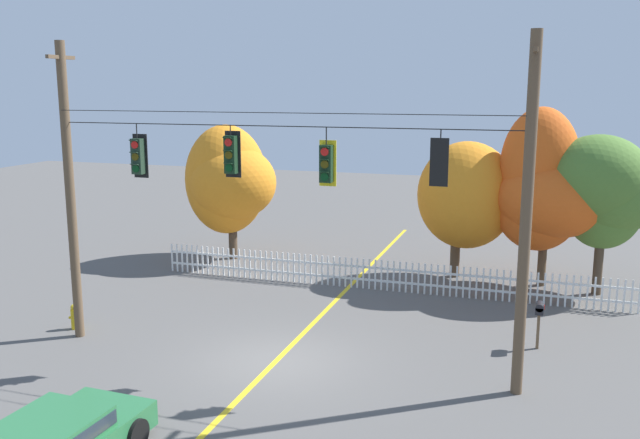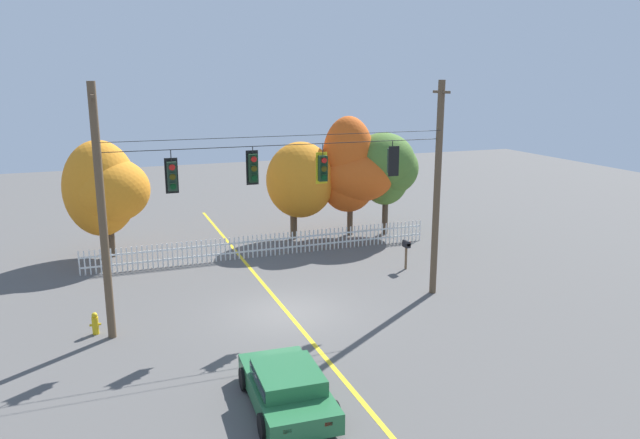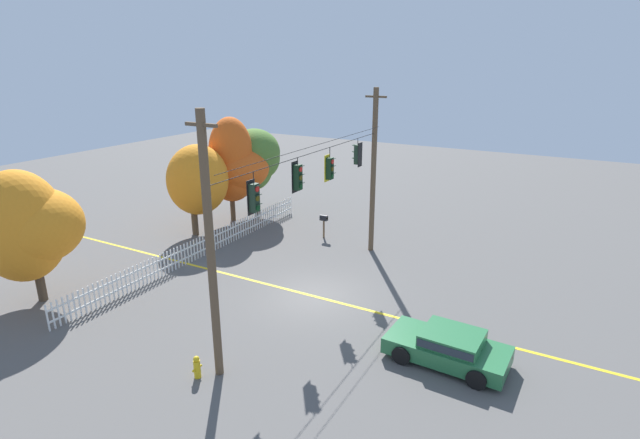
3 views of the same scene
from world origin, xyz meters
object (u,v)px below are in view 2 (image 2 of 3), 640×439
Objects in this scene: traffic_signal_westbound_side at (392,161)px; autumn_maple_mid at (300,179)px; autumn_oak_far_east at (352,172)px; traffic_signal_northbound_secondary at (323,168)px; traffic_signal_southbound_primary at (253,168)px; roadside_mailbox at (406,246)px; parked_car at (287,386)px; fire_hydrant at (95,323)px; autumn_maple_near_fence at (105,189)px; autumn_maple_far_west at (386,167)px; traffic_signal_northbound_primary at (172,176)px.

traffic_signal_westbound_side is 0.25× the size of autumn_maple_mid.
traffic_signal_northbound_secondary is at bearing -119.26° from autumn_oak_far_east.
roadside_mailbox is (7.80, 3.10, -4.40)m from traffic_signal_southbound_primary.
parked_car is (-0.82, -6.32, -4.89)m from traffic_signal_southbound_primary.
fire_hydrant is at bearing 176.80° from traffic_signal_northbound_secondary.
autumn_maple_near_fence is 1.08× the size of autumn_maple_mid.
traffic_signal_southbound_primary is at bearing 82.63° from parked_car.
fire_hydrant is (-5.54, 0.45, -5.12)m from traffic_signal_southbound_primary.
parked_car is (-10.55, -15.56, -3.12)m from autumn_maple_far_west.
traffic_signal_southbound_primary is at bearing -129.88° from autumn_oak_far_east.
autumn_maple_mid is 4.79m from autumn_maple_far_west.
autumn_maple_far_west is (4.38, 9.25, -1.77)m from traffic_signal_westbound_side.
autumn_maple_mid is at bearing 63.01° from traffic_signal_southbound_primary.
autumn_maple_far_west is (14.51, -0.57, 0.38)m from autumn_maple_near_fence.
traffic_signal_westbound_side is 10.39m from autumn_maple_far_west.
autumn_oak_far_east is 8.40× the size of fire_hydrant.
traffic_signal_northbound_primary is 0.26× the size of autumn_maple_near_fence.
parked_car is at bearing -118.20° from traffic_signal_northbound_secondary.
traffic_signal_northbound_primary is 0.23× the size of autumn_oak_far_east.
autumn_maple_near_fence is at bearing 85.32° from fire_hydrant.
traffic_signal_northbound_secondary reaches higher than roadside_mailbox.
traffic_signal_northbound_secondary is 2.79m from traffic_signal_westbound_side.
parked_car is 3.02× the size of roadside_mailbox.
traffic_signal_northbound_primary reaches higher than fire_hydrant.
traffic_signal_southbound_primary is 13.53m from autumn_maple_far_west.
autumn_maple_near_fence is at bearing 103.79° from parked_car.
traffic_signal_northbound_secondary is 0.26× the size of autumn_maple_far_west.
traffic_signal_northbound_primary reaches higher than autumn_maple_mid.
roadside_mailbox is (2.79, -6.72, -2.16)m from autumn_maple_mid.
autumn_maple_far_west is at bearing 29.89° from fire_hydrant.
fire_hydrant is at bearing 170.76° from traffic_signal_northbound_primary.
traffic_signal_northbound_primary is at bearing -78.35° from autumn_maple_near_fence.
traffic_signal_westbound_side is at bearing -0.13° from traffic_signal_northbound_primary.
autumn_oak_far_east is at bearing 60.74° from traffic_signal_northbound_secondary.
fire_hydrant is (-10.90, 0.47, -5.11)m from traffic_signal_westbound_side.
autumn_maple_far_west is 17.94m from fire_hydrant.
autumn_maple_near_fence reaches higher than parked_car.
parked_car reaches higher than fire_hydrant.
traffic_signal_westbound_side reaches higher than autumn_maple_far_west.
traffic_signal_northbound_secondary is at bearing -3.20° from fire_hydrant.
parked_car is at bearing -109.82° from autumn_maple_mid.
traffic_signal_westbound_side is 9.87m from autumn_oak_far_east.
autumn_oak_far_east reaches higher than roadside_mailbox.
traffic_signal_southbound_primary is 12.33m from autumn_oak_far_east.
parked_car is at bearing -76.21° from autumn_maple_near_fence.
traffic_signal_southbound_primary is 11.25m from autumn_maple_mid.
traffic_signal_southbound_primary reaches higher than parked_car.
autumn_maple_mid is at bearing 41.62° from fire_hydrant.
autumn_oak_far_east reaches higher than traffic_signal_westbound_side.
roadside_mailbox is (-1.94, -6.13, -2.63)m from autumn_maple_far_west.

